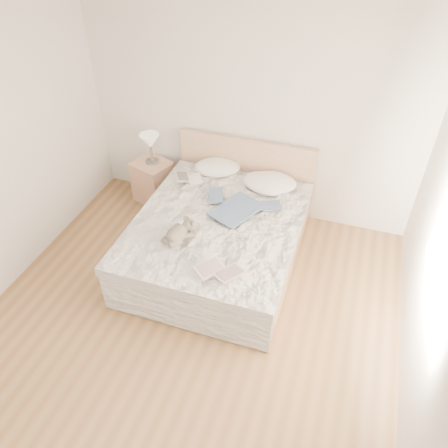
{
  "coord_description": "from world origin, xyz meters",
  "views": [
    {
      "loc": [
        1.21,
        -2.27,
        3.49
      ],
      "look_at": [
        0.09,
        1.05,
        0.62
      ],
      "focal_mm": 35.0,
      "sensor_mm": 36.0,
      "label": 1
    }
  ],
  "objects": [
    {
      "name": "pillow_middle",
      "position": [
        0.31,
        1.88,
        0.64
      ],
      "size": [
        0.65,
        0.56,
        0.16
      ],
      "primitive_type": "ellipsoid",
      "rotation": [
        0.0,
        0.0,
        -0.39
      ],
      "color": "white",
      "rests_on": "bed"
    },
    {
      "name": "wall_back",
      "position": [
        0.0,
        2.25,
        1.35
      ],
      "size": [
        4.0,
        0.02,
        2.7
      ],
      "primitive_type": "cube",
      "color": "silver",
      "rests_on": "ground"
    },
    {
      "name": "childrens_book",
      "position": [
        0.28,
        0.38,
        0.63
      ],
      "size": [
        0.47,
        0.45,
        0.03
      ],
      "primitive_type": "cube",
      "rotation": [
        0.0,
        0.0,
        -0.65
      ],
      "color": "beige",
      "rests_on": "bed"
    },
    {
      "name": "floor",
      "position": [
        0.0,
        0.0,
        0.0
      ],
      "size": [
        4.0,
        4.5,
        0.0
      ],
      "primitive_type": "cube",
      "color": "brown",
      "rests_on": "ground"
    },
    {
      "name": "teddy_bear",
      "position": [
        -0.26,
        0.65,
        0.65
      ],
      "size": [
        0.34,
        0.4,
        0.18
      ],
      "primitive_type": null,
      "rotation": [
        0.0,
        0.0,
        -0.37
      ],
      "color": "#605649",
      "rests_on": "bed"
    },
    {
      "name": "photo_book",
      "position": [
        -0.57,
        1.72,
        0.63
      ],
      "size": [
        0.4,
        0.36,
        0.02
      ],
      "primitive_type": "cube",
      "rotation": [
        0.0,
        0.0,
        0.53
      ],
      "color": "white",
      "rests_on": "bed"
    },
    {
      "name": "table_lamp",
      "position": [
        -1.2,
        2.02,
        0.84
      ],
      "size": [
        0.32,
        0.32,
        0.39
      ],
      "color": "#4C4842",
      "rests_on": "nightstand"
    },
    {
      "name": "blouse",
      "position": [
        0.15,
        1.31,
        0.63
      ],
      "size": [
        0.8,
        0.82,
        0.02
      ],
      "primitive_type": null,
      "rotation": [
        0.0,
        0.0,
        -0.42
      ],
      "color": "#344463",
      "rests_on": "bed"
    },
    {
      "name": "pillow_left",
      "position": [
        -0.33,
        2.04,
        0.64
      ],
      "size": [
        0.66,
        0.55,
        0.17
      ],
      "primitive_type": "ellipsoid",
      "rotation": [
        0.0,
        0.0,
        0.33
      ],
      "color": "white",
      "rests_on": "bed"
    },
    {
      "name": "nightstand",
      "position": [
        -1.2,
        1.99,
        0.28
      ],
      "size": [
        0.55,
        0.52,
        0.56
      ],
      "primitive_type": "cube",
      "rotation": [
        0.0,
        0.0,
        -0.32
      ],
      "color": "tan",
      "rests_on": "floor"
    },
    {
      "name": "bed",
      "position": [
        0.0,
        1.19,
        0.31
      ],
      "size": [
        1.72,
        2.14,
        1.0
      ],
      "color": "tan",
      "rests_on": "floor"
    },
    {
      "name": "pillow_right",
      "position": [
        0.38,
        1.93,
        0.64
      ],
      "size": [
        0.62,
        0.46,
        0.17
      ],
      "primitive_type": "ellipsoid",
      "rotation": [
        0.0,
        0.0,
        0.1
      ],
      "color": "white",
      "rests_on": "bed"
    },
    {
      "name": "ceiling",
      "position": [
        0.0,
        0.0,
        2.7
      ],
      "size": [
        4.0,
        4.5,
        0.0
      ],
      "primitive_type": "cube",
      "color": "white",
      "rests_on": "ground"
    }
  ]
}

